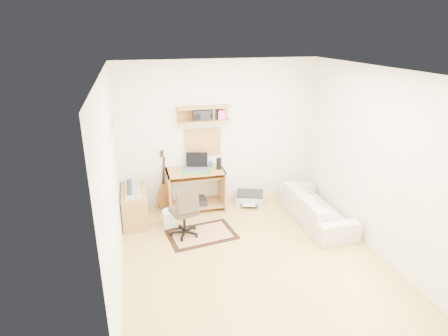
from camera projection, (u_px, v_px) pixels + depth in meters
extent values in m
cube|color=tan|center=(252.00, 258.00, 5.33)|extent=(3.60, 4.00, 0.01)
cube|color=white|center=(258.00, 70.00, 4.41)|extent=(3.60, 4.00, 0.01)
cube|color=white|center=(219.00, 134.00, 6.69)|extent=(3.60, 0.01, 2.60)
cube|color=white|center=(112.00, 186.00, 4.45)|extent=(0.01, 4.00, 2.60)
cube|color=white|center=(376.00, 161.00, 5.28)|extent=(0.01, 4.00, 2.60)
cube|color=#AC7C3C|center=(204.00, 114.00, 6.36)|extent=(0.90, 0.25, 0.26)
cube|color=#AB8355|center=(203.00, 142.00, 6.64)|extent=(0.64, 0.03, 0.49)
cube|color=#4C8CBF|center=(113.00, 123.00, 5.67)|extent=(0.02, 0.20, 0.15)
cylinder|color=black|center=(219.00, 164.00, 6.53)|extent=(0.09, 0.09, 0.20)
cylinder|color=#2E4E8C|center=(211.00, 164.00, 6.66)|extent=(0.07, 0.07, 0.10)
cube|color=black|center=(204.00, 115.00, 6.37)|extent=(0.38, 0.18, 0.20)
cube|color=beige|center=(202.00, 234.00, 5.91)|extent=(1.14, 0.84, 0.01)
cube|color=#AC7C3C|center=(134.00, 206.00, 6.27)|extent=(0.40, 0.90, 0.55)
cube|color=#B2B5BA|center=(133.00, 189.00, 6.16)|extent=(0.24, 0.76, 0.07)
cylinder|color=white|center=(170.00, 218.00, 6.13)|extent=(0.25, 0.25, 0.29)
cube|color=#A5A8AA|center=(250.00, 198.00, 6.98)|extent=(0.60, 0.54, 0.19)
imported|color=beige|center=(316.00, 203.00, 6.24)|extent=(0.50, 1.70, 0.67)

